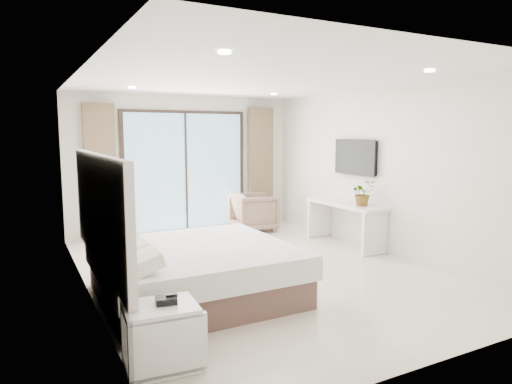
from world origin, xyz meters
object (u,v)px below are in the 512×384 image
Objects in this scene: bed at (194,271)px; console_desk at (345,214)px; nightstand at (161,336)px; armchair at (254,210)px.

console_desk is (3.24, 1.19, 0.24)m from bed.
nightstand is 0.76× the size of armchair.
bed is 3.46m from console_desk.
bed is 3.86m from armchair.
armchair is at bearing 114.58° from console_desk.
nightstand is 4.85m from console_desk.
nightstand is (-0.82, -1.44, -0.05)m from bed.
bed is at bearing -159.85° from console_desk.
armchair is (2.40, 3.02, 0.09)m from bed.
console_desk is at bearing 20.15° from bed.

